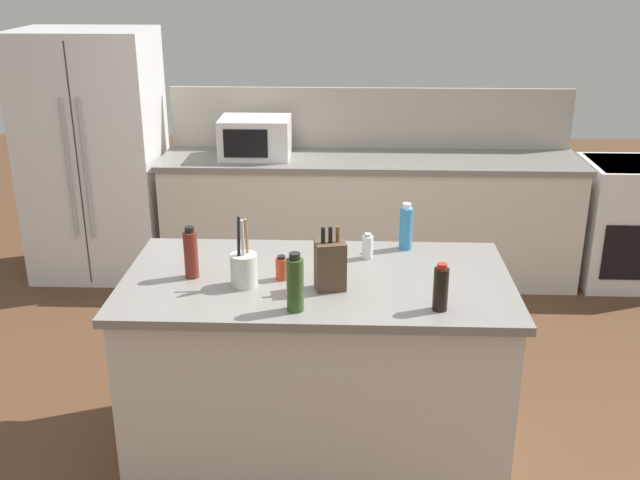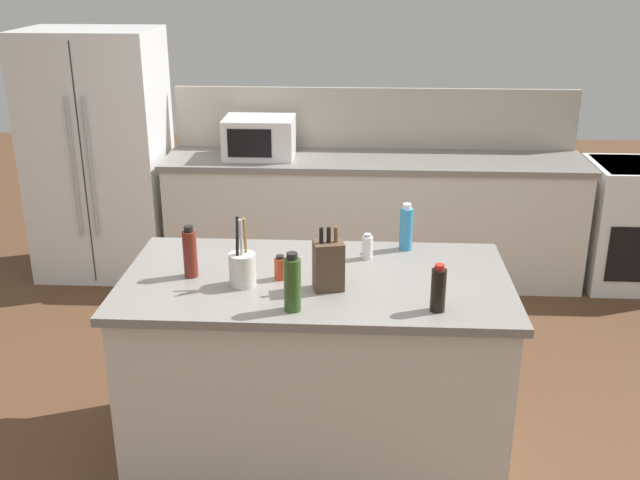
# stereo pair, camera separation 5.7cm
# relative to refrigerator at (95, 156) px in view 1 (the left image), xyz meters

# --- Properties ---
(ground_plane) EXTENTS (14.00, 14.00, 0.00)m
(ground_plane) POSITION_rel_refrigerator_xyz_m (1.77, -2.25, -0.92)
(ground_plane) COLOR brown
(back_counter_run) EXTENTS (3.09, 0.66, 0.94)m
(back_counter_run) POSITION_rel_refrigerator_xyz_m (2.07, -0.05, -0.45)
(back_counter_run) COLOR beige
(back_counter_run) RESTS_ON ground_plane
(wall_backsplash) EXTENTS (3.05, 0.03, 0.46)m
(wall_backsplash) POSITION_rel_refrigerator_xyz_m (2.07, 0.27, 0.25)
(wall_backsplash) COLOR #B2A899
(wall_backsplash) RESTS_ON back_counter_run
(kitchen_island) EXTENTS (1.79, 0.95, 0.94)m
(kitchen_island) POSITION_rel_refrigerator_xyz_m (1.77, -2.25, -0.45)
(kitchen_island) COLOR beige
(kitchen_island) RESTS_ON ground_plane
(refrigerator) EXTENTS (0.97, 0.75, 1.84)m
(refrigerator) POSITION_rel_refrigerator_xyz_m (0.00, 0.00, 0.00)
(refrigerator) COLOR white
(refrigerator) RESTS_ON ground_plane
(range_oven) EXTENTS (0.76, 0.65, 0.92)m
(range_oven) POSITION_rel_refrigerator_xyz_m (4.03, -0.05, -0.46)
(range_oven) COLOR white
(range_oven) RESTS_ON ground_plane
(microwave) EXTENTS (0.51, 0.39, 0.29)m
(microwave) POSITION_rel_refrigerator_xyz_m (1.22, -0.05, 0.16)
(microwave) COLOR white
(microwave) RESTS_ON back_counter_run
(knife_block) EXTENTS (0.15, 0.13, 0.29)m
(knife_block) POSITION_rel_refrigerator_xyz_m (1.83, -2.38, 0.13)
(knife_block) COLOR #4C3828
(knife_block) RESTS_ON kitchen_island
(utensil_crock) EXTENTS (0.12, 0.12, 0.32)m
(utensil_crock) POSITION_rel_refrigerator_xyz_m (1.45, -2.36, 0.10)
(utensil_crock) COLOR beige
(utensil_crock) RESTS_ON kitchen_island
(salt_shaker) EXTENTS (0.05, 0.05, 0.13)m
(salt_shaker) POSITION_rel_refrigerator_xyz_m (2.01, -2.01, 0.08)
(salt_shaker) COLOR silver
(salt_shaker) RESTS_ON kitchen_island
(vinegar_bottle) EXTENTS (0.06, 0.06, 0.24)m
(vinegar_bottle) POSITION_rel_refrigerator_xyz_m (1.20, -2.27, 0.13)
(vinegar_bottle) COLOR maroon
(vinegar_bottle) RESTS_ON kitchen_island
(soy_sauce_bottle) EXTENTS (0.06, 0.06, 0.21)m
(soy_sauce_bottle) POSITION_rel_refrigerator_xyz_m (2.30, -2.57, 0.12)
(soy_sauce_bottle) COLOR black
(soy_sauce_bottle) RESTS_ON kitchen_island
(olive_oil_bottle) EXTENTS (0.07, 0.07, 0.26)m
(olive_oil_bottle) POSITION_rel_refrigerator_xyz_m (1.69, -2.60, 0.14)
(olive_oil_bottle) COLOR #2D4C1E
(olive_oil_bottle) RESTS_ON kitchen_island
(dish_soap_bottle) EXTENTS (0.07, 0.07, 0.24)m
(dish_soap_bottle) POSITION_rel_refrigerator_xyz_m (2.20, -1.87, 0.13)
(dish_soap_bottle) COLOR #3384BC
(dish_soap_bottle) RESTS_ON kitchen_island
(spice_jar_paprika) EXTENTS (0.06, 0.06, 0.12)m
(spice_jar_paprika) POSITION_rel_refrigerator_xyz_m (1.61, -2.28, 0.07)
(spice_jar_paprika) COLOR #B73D1E
(spice_jar_paprika) RESTS_ON kitchen_island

